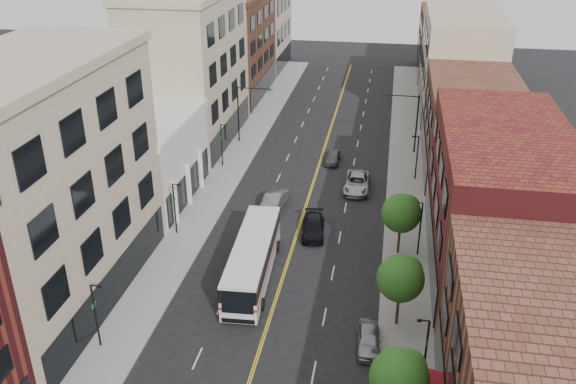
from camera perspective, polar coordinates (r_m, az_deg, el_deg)
The scene contains 28 objects.
sidewalk_left at distance 66.70m, azimuth -6.44°, elevation 0.70°, with size 4.00×110.00×0.15m, color gray.
sidewalk_right at distance 64.37m, azimuth 10.95°, elevation -0.61°, with size 4.00×110.00×0.15m, color gray.
bldg_l_tanoffice at distance 47.54m, azimuth -22.43°, elevation -0.15°, with size 10.00×22.00×18.00m, color tan.
bldg_l_white at distance 63.96m, azimuth -13.64°, elevation 2.81°, with size 10.00×14.00×8.00m, color silver.
bldg_l_far_a at distance 77.40m, azimuth -9.21°, elevation 11.15°, with size 10.00×20.00×18.00m, color tan.
bldg_l_far_b at distance 96.34m, azimuth -5.35°, elevation 13.34°, with size 10.00×20.00×15.00m, color brown.
bldg_l_far_c at distance 113.03m, azimuth -3.00°, elevation 16.57°, with size 10.00×16.00×20.00m, color tan.
bldg_r_mid at distance 52.69m, azimuth 19.10°, elevation -0.67°, with size 10.00×22.00×12.00m, color maroon.
bldg_r_far_a at distance 72.30m, azimuth 16.84°, elevation 5.98°, with size 10.00×20.00×10.00m, color brown.
bldg_r_far_b at distance 91.80m, azimuth 15.75°, elevation 11.55°, with size 10.00×22.00×14.00m, color tan.
bldg_r_far_c at distance 111.55m, azimuth 14.85°, elevation 13.29°, with size 10.00×18.00×11.00m, color brown.
tree_r_1 at distance 36.20m, azimuth 10.53°, elevation -16.57°, with size 3.40×3.40×5.59m.
tree_r_2 at distance 44.13m, azimuth 10.61°, elevation -7.83°, with size 3.40×3.40×5.59m.
tree_r_3 at distance 52.77m, azimuth 10.66°, elevation -1.85°, with size 3.40×3.40×5.59m.
lamp_l_1 at distance 44.00m, azimuth -17.54°, elevation -10.68°, with size 0.81×0.55×5.05m.
lamp_l_2 at distance 56.37m, azimuth -10.53°, elevation -1.28°, with size 0.81×0.55×5.05m.
lamp_l_3 at distance 70.22m, azimuth -6.21°, elevation 4.61°, with size 0.81×0.55×5.05m.
lamp_r_1 at distance 40.03m, azimuth 12.72°, elevation -14.15°, with size 0.81×0.55×5.05m.
lamp_r_2 at distance 53.33m, azimuth 12.23°, elevation -3.11°, with size 0.81×0.55×5.05m.
lamp_r_3 at distance 67.80m, azimuth 11.95°, elevation 3.39°, with size 0.81×0.55×5.05m.
signal_mast_left at distance 76.76m, azimuth -4.17°, elevation 7.90°, with size 4.49×0.18×7.20m.
signal_mast_right at distance 74.69m, azimuth 11.44°, elevation 6.93°, with size 4.49×0.18×7.20m.
city_bus at distance 49.79m, azimuth -3.32°, elevation -6.13°, with size 3.63×13.03×3.32m.
car_parked_far at distance 43.79m, azimuth 7.55°, elevation -13.48°, with size 1.62×4.02×1.37m, color gray.
car_lane_behind at distance 61.58m, azimuth -1.17°, elevation -0.61°, with size 1.72×4.93×1.63m, color #525257.
car_lane_a at distance 56.53m, azimuth 2.38°, elevation -3.31°, with size 2.06×5.06×1.47m, color black.
car_lane_b at distance 65.39m, azimuth 6.47°, elevation 0.87°, with size 2.69×5.83×1.62m, color #A7ABAF.
car_lane_c at distance 71.97m, azimuth 4.21°, elevation 3.27°, with size 1.61×4.00×1.36m, color #424347.
Camera 1 is at (7.61, -22.79, 28.33)m, focal length 38.00 mm.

